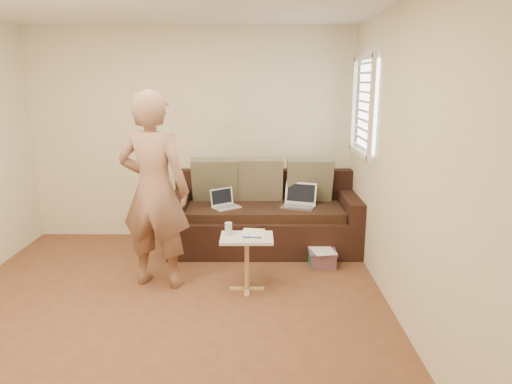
# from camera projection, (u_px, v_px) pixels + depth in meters

# --- Properties ---
(floor) EXTENTS (4.50, 4.50, 0.00)m
(floor) POSITION_uv_depth(u_px,v_px,m) (161.00, 322.00, 3.85)
(floor) COLOR brown
(floor) RESTS_ON ground
(wall_back) EXTENTS (4.00, 0.00, 4.00)m
(wall_back) POSITION_uv_depth(u_px,v_px,m) (192.00, 135.00, 5.73)
(wall_back) COLOR beige
(wall_back) RESTS_ON ground
(wall_right) EXTENTS (0.00, 4.50, 4.50)m
(wall_right) POSITION_uv_depth(u_px,v_px,m) (412.00, 170.00, 3.54)
(wall_right) COLOR beige
(wall_right) RESTS_ON ground
(window_blinds) EXTENTS (0.12, 0.88, 1.08)m
(window_blinds) POSITION_uv_depth(u_px,v_px,m) (364.00, 106.00, 4.90)
(window_blinds) COLOR white
(window_blinds) RESTS_ON wall_right
(sofa) EXTENTS (2.20, 0.95, 0.85)m
(sofa) POSITION_uv_depth(u_px,v_px,m) (264.00, 213.00, 5.47)
(sofa) COLOR black
(sofa) RESTS_ON ground
(pillow_left) EXTENTS (0.55, 0.29, 0.57)m
(pillow_left) POSITION_uv_depth(u_px,v_px,m) (215.00, 180.00, 5.58)
(pillow_left) COLOR #65674C
(pillow_left) RESTS_ON sofa
(pillow_mid) EXTENTS (0.55, 0.27, 0.57)m
(pillow_mid) POSITION_uv_depth(u_px,v_px,m) (260.00, 179.00, 5.61)
(pillow_mid) COLOR #6A674B
(pillow_mid) RESTS_ON sofa
(pillow_right) EXTENTS (0.55, 0.28, 0.57)m
(pillow_right) POSITION_uv_depth(u_px,v_px,m) (310.00, 180.00, 5.58)
(pillow_right) COLOR #65674C
(pillow_right) RESTS_ON sofa
(laptop_silver) EXTENTS (0.45, 0.38, 0.25)m
(laptop_silver) POSITION_uv_depth(u_px,v_px,m) (298.00, 207.00, 5.39)
(laptop_silver) COLOR #B7BABC
(laptop_silver) RESTS_ON sofa
(laptop_white) EXTENTS (0.37, 0.35, 0.22)m
(laptop_white) POSITION_uv_depth(u_px,v_px,m) (226.00, 208.00, 5.36)
(laptop_white) COLOR white
(laptop_white) RESTS_ON sofa
(person) EXTENTS (0.78, 0.60, 1.90)m
(person) POSITION_uv_depth(u_px,v_px,m) (154.00, 191.00, 4.36)
(person) COLOR brown
(person) RESTS_ON ground
(side_table) EXTENTS (0.49, 0.35, 0.54)m
(side_table) POSITION_uv_depth(u_px,v_px,m) (247.00, 263.00, 4.38)
(side_table) COLOR silver
(side_table) RESTS_ON ground
(drinking_glass) EXTENTS (0.07, 0.07, 0.12)m
(drinking_glass) POSITION_uv_depth(u_px,v_px,m) (228.00, 229.00, 4.35)
(drinking_glass) COLOR silver
(drinking_glass) RESTS_ON side_table
(scissors) EXTENTS (0.19, 0.11, 0.02)m
(scissors) POSITION_uv_depth(u_px,v_px,m) (252.00, 237.00, 4.27)
(scissors) COLOR silver
(scissors) RESTS_ON side_table
(paper_on_table) EXTENTS (0.25, 0.33, 0.00)m
(paper_on_table) POSITION_uv_depth(u_px,v_px,m) (252.00, 233.00, 4.40)
(paper_on_table) COLOR white
(paper_on_table) RESTS_ON side_table
(striped_box) EXTENTS (0.29, 0.29, 0.19)m
(striped_box) POSITION_uv_depth(u_px,v_px,m) (322.00, 258.00, 4.99)
(striped_box) COLOR #B91B55
(striped_box) RESTS_ON ground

